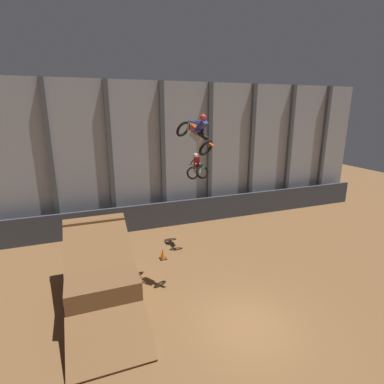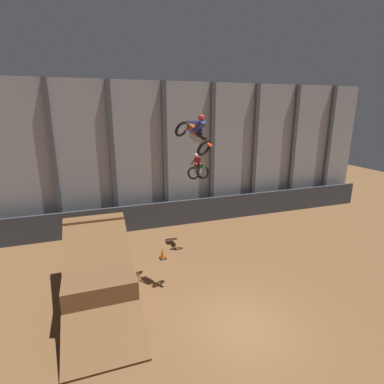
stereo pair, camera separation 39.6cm
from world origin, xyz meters
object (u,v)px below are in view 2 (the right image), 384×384
(rider_bike_left_air, at_px, (195,134))
(rider_bike_right_air, at_px, (198,168))
(traffic_cone_near_ramp, at_px, (163,254))
(dirt_ramp, at_px, (99,273))

(rider_bike_left_air, bearing_deg, rider_bike_right_air, 39.65)
(traffic_cone_near_ramp, bearing_deg, rider_bike_left_air, -70.43)
(dirt_ramp, bearing_deg, rider_bike_right_air, 29.90)
(dirt_ramp, height_order, rider_bike_left_air, rider_bike_left_air)
(rider_bike_left_air, relative_size, traffic_cone_near_ramp, 3.14)
(dirt_ramp, relative_size, rider_bike_right_air, 3.69)
(rider_bike_left_air, bearing_deg, dirt_ramp, 146.45)
(dirt_ramp, distance_m, rider_bike_right_air, 7.37)
(rider_bike_right_air, bearing_deg, traffic_cone_near_ramp, -156.40)
(rider_bike_left_air, distance_m, rider_bike_right_air, 4.46)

